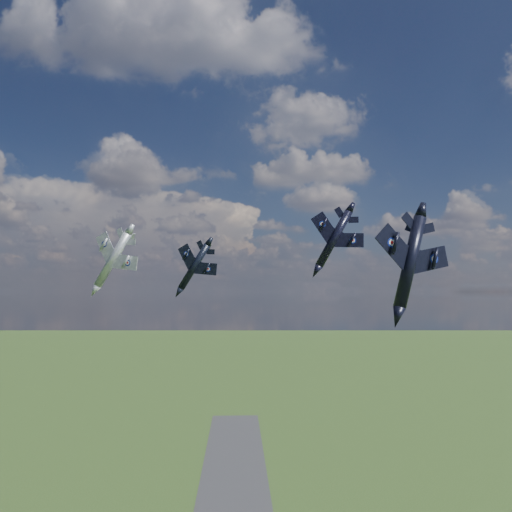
{
  "coord_description": "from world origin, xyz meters",
  "views": [
    {
      "loc": [
        1.33,
        -67.7,
        77.17
      ],
      "look_at": [
        4.24,
        11.77,
        82.91
      ],
      "focal_mm": 35.0,
      "sensor_mm": 36.0,
      "label": 1
    }
  ],
  "objects_px": {
    "jet_right_navy": "(410,262)",
    "jet_high_navy": "(334,239)",
    "jet_lead_navy": "(194,267)",
    "jet_left_silver": "(113,259)"
  },
  "relations": [
    {
      "from": "jet_right_navy",
      "to": "jet_high_navy",
      "type": "xyz_separation_m",
      "value": [
        -4.66,
        25.92,
        5.69
      ]
    },
    {
      "from": "jet_lead_navy",
      "to": "jet_right_navy",
      "type": "relative_size",
      "value": 0.74
    },
    {
      "from": "jet_left_silver",
      "to": "jet_right_navy",
      "type": "bearing_deg",
      "value": 0.59
    },
    {
      "from": "jet_lead_navy",
      "to": "jet_right_navy",
      "type": "height_order",
      "value": "jet_lead_navy"
    },
    {
      "from": "jet_lead_navy",
      "to": "jet_right_navy",
      "type": "distance_m",
      "value": 38.21
    },
    {
      "from": "jet_lead_navy",
      "to": "jet_high_navy",
      "type": "height_order",
      "value": "jet_high_navy"
    },
    {
      "from": "jet_high_navy",
      "to": "jet_left_silver",
      "type": "bearing_deg",
      "value": -161.08
    },
    {
      "from": "jet_right_navy",
      "to": "jet_left_silver",
      "type": "relative_size",
      "value": 1.21
    },
    {
      "from": "jet_right_navy",
      "to": "jet_high_navy",
      "type": "bearing_deg",
      "value": 82.41
    },
    {
      "from": "jet_lead_navy",
      "to": "jet_high_navy",
      "type": "distance_m",
      "value": 25.41
    }
  ]
}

